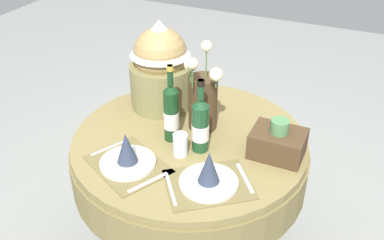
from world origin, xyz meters
The scene contains 9 objects.
dining_table centered at (0.00, 0.00, 0.64)m, with size 1.12×1.12×0.78m.
place_setting_left centered at (-0.15, -0.30, 0.83)m, with size 0.42×0.39×0.16m.
place_setting_right centered at (0.21, -0.28, 0.83)m, with size 0.43×0.41×0.16m.
flower_vase centered at (0.02, 0.10, 0.94)m, with size 0.19×0.20×0.45m.
wine_bottle_left centered at (0.08, -0.06, 0.91)m, with size 0.08×0.08×0.35m.
wine_bottle_centre centered at (-0.07, -0.04, 0.92)m, with size 0.07×0.07×0.37m.
tumbler_near_right centered at (0.02, -0.14, 0.83)m, with size 0.07×0.07×0.11m, color silver.
gift_tub_back_left centered at (-0.26, 0.22, 1.02)m, with size 0.32×0.32×0.46m.
woven_basket_side_right centered at (0.41, 0.04, 0.85)m, with size 0.23×0.18×0.18m.
Camera 1 is at (0.71, -1.54, 1.94)m, focal length 41.00 mm.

